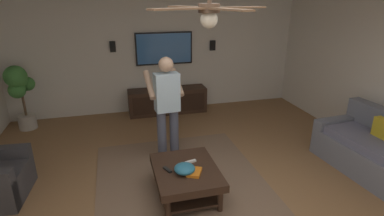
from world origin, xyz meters
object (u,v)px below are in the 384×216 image
object	(u,v)px
coffee_table	(186,175)
book	(194,172)
potted_plant_tall	(20,89)
vase_round	(169,83)
remote_black	(167,170)
wall_speaker_left	(213,45)
bowl	(185,169)
remote_white	(191,162)
couch	(384,156)
person_standing	(167,103)
tv	(164,48)
ceiling_fan	(209,11)
wall_speaker_right	(113,47)
media_console	(168,101)

from	to	relation	value
coffee_table	book	xyz separation A→B (m)	(-0.14, -0.07, 0.12)
potted_plant_tall	vase_round	size ratio (longest dim) A/B	5.87
book	remote_black	bearing A→B (deg)	-88.95
wall_speaker_left	coffee_table	bearing A→B (deg)	156.58
bowl	remote_white	distance (m)	0.26
bowl	wall_speaker_left	size ratio (longest dim) A/B	1.18
wall_speaker_left	remote_white	bearing A→B (deg)	157.20
couch	person_standing	size ratio (longest dim) A/B	1.19
coffee_table	vase_round	distance (m)	3.13
remote_black	vase_round	distance (m)	3.14
tv	wall_speaker_left	xyz separation A→B (m)	(0.01, -1.11, 0.02)
coffee_table	book	world-z (taller)	book
bowl	book	world-z (taller)	bowl
potted_plant_tall	bowl	bearing A→B (deg)	-139.46
book	ceiling_fan	xyz separation A→B (m)	(-0.38, -0.03, 1.91)
vase_round	wall_speaker_right	bearing A→B (deg)	79.74
person_standing	ceiling_fan	bearing A→B (deg)	179.88
person_standing	wall_speaker_right	size ratio (longest dim) A/B	7.45
vase_round	wall_speaker_left	distance (m)	1.31
book	media_console	bearing A→B (deg)	-157.27
ceiling_fan	remote_black	bearing A→B (deg)	32.11
potted_plant_tall	media_console	bearing A→B (deg)	-84.65
tv	remote_white	bearing A→B (deg)	-4.04
coffee_table	bowl	xyz separation A→B (m)	(-0.10, 0.04, 0.16)
media_console	wall_speaker_right	size ratio (longest dim) A/B	7.73
tv	remote_black	size ratio (longest dim) A/B	8.23
media_console	ceiling_fan	xyz separation A→B (m)	(-3.56, 0.22, 2.05)
bowl	vase_round	distance (m)	3.21
vase_round	wall_speaker_left	xyz separation A→B (m)	(0.20, -1.05, 0.75)
bowl	wall_speaker_left	xyz separation A→B (m)	(3.39, -1.46, 0.96)
couch	person_standing	distance (m)	3.21
tv	ceiling_fan	xyz separation A→B (m)	(-3.80, 0.22, 0.93)
person_standing	bowl	distance (m)	1.22
bowl	book	bearing A→B (deg)	-111.59
person_standing	wall_speaker_left	xyz separation A→B (m)	(2.26, -1.47, 0.48)
remote_black	ceiling_fan	world-z (taller)	ceiling_fan
person_standing	ceiling_fan	size ratio (longest dim) A/B	1.39
potted_plant_tall	wall_speaker_left	xyz separation A→B (m)	(0.52, -3.92, 0.58)
potted_plant_tall	bowl	distance (m)	3.79
media_console	wall_speaker_right	bearing A→B (deg)	-103.29
remote_white	book	xyz separation A→B (m)	(-0.27, 0.02, 0.01)
couch	remote_black	world-z (taller)	couch
couch	remote_black	distance (m)	3.08
coffee_table	potted_plant_tall	bearing A→B (deg)	42.00
remote_black	potted_plant_tall	bearing A→B (deg)	16.43
media_console	remote_white	xyz separation A→B (m)	(-2.91, 0.22, 0.14)
couch	media_console	world-z (taller)	couch
coffee_table	vase_round	xyz separation A→B (m)	(3.08, -0.37, 0.36)
bowl	book	size ratio (longest dim) A/B	1.18
couch	tv	xyz separation A→B (m)	(3.55, 2.51, 1.07)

